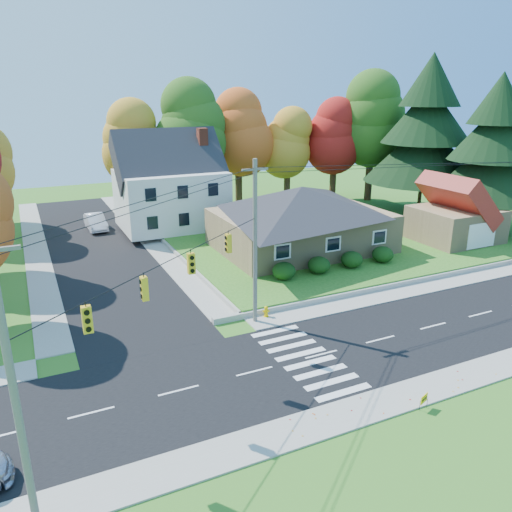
{
  "coord_description": "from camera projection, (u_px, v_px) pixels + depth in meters",
  "views": [
    {
      "loc": [
        -13.48,
        -20.08,
        13.55
      ],
      "look_at": [
        -0.11,
        8.0,
        3.26
      ],
      "focal_mm": 35.0,
      "sensor_mm": 36.0,
      "label": 1
    }
  ],
  "objects": [
    {
      "name": "road_main",
      "position": [
        321.0,
        355.0,
        26.97
      ],
      "size": [
        90.0,
        8.0,
        0.02
      ],
      "primitive_type": "cube",
      "color": "black",
      "rests_on": "ground"
    },
    {
      "name": "tree_lot_4",
      "position": [
        335.0,
        137.0,
        60.77
      ],
      "size": [
        6.72,
        6.72,
        12.51
      ],
      "color": "#3F2A19",
      "rests_on": "lawn"
    },
    {
      "name": "fire_hydrant",
      "position": [
        266.0,
        312.0,
        31.31
      ],
      "size": [
        0.44,
        0.34,
        0.77
      ],
      "color": "#E7B200",
      "rests_on": "ground"
    },
    {
      "name": "garage",
      "position": [
        456.0,
        215.0,
        45.33
      ],
      "size": [
        7.3,
        6.3,
        4.6
      ],
      "color": "tan",
      "rests_on": "lawn"
    },
    {
      "name": "sidewalk_north",
      "position": [
        278.0,
        318.0,
        31.24
      ],
      "size": [
        90.0,
        2.0,
        0.08
      ],
      "primitive_type": "cube",
      "color": "#9C9A90",
      "rests_on": "ground"
    },
    {
      "name": "conifer_east_a",
      "position": [
        426.0,
        132.0,
        53.9
      ],
      "size": [
        12.8,
        12.8,
        16.96
      ],
      "color": "#3F2A19",
      "rests_on": "lawn"
    },
    {
      "name": "conifer_east_b",
      "position": [
        493.0,
        149.0,
        47.8
      ],
      "size": [
        11.2,
        11.2,
        14.84
      ],
      "color": "#3F2A19",
      "rests_on": "lawn"
    },
    {
      "name": "tree_lot_3",
      "position": [
        288.0,
        143.0,
        59.39
      ],
      "size": [
        6.16,
        6.16,
        11.47
      ],
      "color": "#3F2A19",
      "rests_on": "lawn"
    },
    {
      "name": "white_car",
      "position": [
        96.0,
        222.0,
        51.14
      ],
      "size": [
        1.83,
        4.9,
        1.6
      ],
      "primitive_type": "imported",
      "rotation": [
        0.0,
        0.0,
        0.03
      ],
      "color": "silver",
      "rests_on": "road_cross"
    },
    {
      "name": "tree_lot_1",
      "position": [
        191.0,
        130.0,
        53.87
      ],
      "size": [
        7.84,
        7.84,
        14.6
      ],
      "color": "#3F2A19",
      "rests_on": "lawn"
    },
    {
      "name": "traffic_infrastructure",
      "position": [
        309.0,
        258.0,
        26.45
      ],
      "size": [
        38.1,
        10.66,
        10.0
      ],
      "color": "#666059",
      "rests_on": "ground"
    },
    {
      "name": "lawn",
      "position": [
        318.0,
        230.0,
        50.2
      ],
      "size": [
        30.0,
        30.0,
        0.5
      ],
      "primitive_type": "cube",
      "color": "#3D7923",
      "rests_on": "ground"
    },
    {
      "name": "tree_lot_5",
      "position": [
        373.0,
        120.0,
        60.08
      ],
      "size": [
        8.4,
        8.4,
        15.64
      ],
      "color": "#3F2A19",
      "rests_on": "lawn"
    },
    {
      "name": "ranch_house",
      "position": [
        301.0,
        217.0,
        42.93
      ],
      "size": [
        14.6,
        10.6,
        5.4
      ],
      "color": "tan",
      "rests_on": "lawn"
    },
    {
      "name": "colonial_house",
      "position": [
        171.0,
        186.0,
        49.55
      ],
      "size": [
        10.4,
        8.4,
        9.6
      ],
      "color": "silver",
      "rests_on": "lawn"
    },
    {
      "name": "ground",
      "position": [
        321.0,
        355.0,
        26.97
      ],
      "size": [
        120.0,
        120.0,
        0.0
      ],
      "primitive_type": "plane",
      "color": "#3D7923"
    },
    {
      "name": "tree_lot_2",
      "position": [
        238.0,
        133.0,
        57.38
      ],
      "size": [
        7.28,
        7.28,
        13.56
      ],
      "color": "#3F2A19",
      "rests_on": "lawn"
    },
    {
      "name": "hedge_row",
      "position": [
        336.0,
        262.0,
        38.08
      ],
      "size": [
        10.7,
        1.7,
        1.27
      ],
      "color": "#163A10",
      "rests_on": "lawn"
    },
    {
      "name": "tree_lot_0",
      "position": [
        134.0,
        143.0,
        52.69
      ],
      "size": [
        6.72,
        6.72,
        12.51
      ],
      "color": "#3F2A19",
      "rests_on": "lawn"
    },
    {
      "name": "yard_sign",
      "position": [
        424.0,
        399.0,
        22.19
      ],
      "size": [
        0.56,
        0.23,
        0.73
      ],
      "color": "black",
      "rests_on": "ground"
    },
    {
      "name": "sidewalk_south",
      "position": [
        381.0,
        404.0,
        22.67
      ],
      "size": [
        90.0,
        2.0,
        0.08
      ],
      "primitive_type": "cube",
      "color": "#9C9A90",
      "rests_on": "ground"
    },
    {
      "name": "road_cross",
      "position": [
        95.0,
        246.0,
        45.99
      ],
      "size": [
        8.0,
        44.0,
        0.02
      ],
      "primitive_type": "cube",
      "color": "black",
      "rests_on": "ground"
    }
  ]
}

